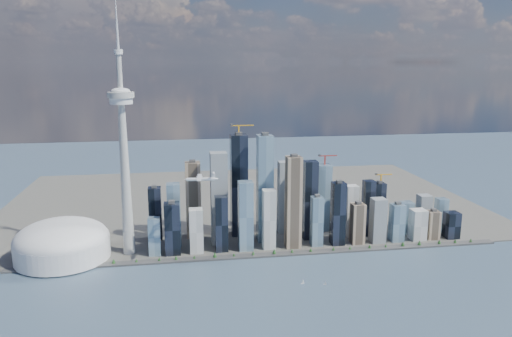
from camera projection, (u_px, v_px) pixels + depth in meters
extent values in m
plane|color=#374A61|center=(291.00, 310.00, 867.51)|extent=(4000.00, 4000.00, 0.00)
cube|color=#383838|center=(265.00, 255.00, 1108.58)|extent=(1100.00, 22.00, 4.00)
cube|color=#4C4C47|center=(240.00, 201.00, 1543.35)|extent=(1400.00, 900.00, 3.00)
cylinder|color=#3F2D1E|center=(40.00, 267.00, 1034.94)|extent=(1.00, 1.00, 2.40)
cone|color=#18451B|center=(40.00, 266.00, 1034.19)|extent=(7.20, 7.20, 8.00)
cylinder|color=#3F2D1E|center=(83.00, 265.00, 1048.20)|extent=(1.00, 1.00, 2.40)
cone|color=#18451B|center=(83.00, 263.00, 1047.45)|extent=(7.20, 7.20, 8.00)
cylinder|color=#3F2D1E|center=(125.00, 262.00, 1061.47)|extent=(1.00, 1.00, 2.40)
cone|color=#18451B|center=(125.00, 261.00, 1060.72)|extent=(7.20, 7.20, 8.00)
cylinder|color=#3F2D1E|center=(167.00, 260.00, 1074.74)|extent=(1.00, 1.00, 2.40)
cone|color=#18451B|center=(167.00, 258.00, 1073.99)|extent=(7.20, 7.20, 8.00)
cylinder|color=#3F2D1E|center=(207.00, 257.00, 1088.01)|extent=(1.00, 1.00, 2.40)
cone|color=#18451B|center=(207.00, 256.00, 1087.26)|extent=(7.20, 7.20, 8.00)
cylinder|color=#3F2D1E|center=(246.00, 255.00, 1101.28)|extent=(1.00, 1.00, 2.40)
cone|color=#18451B|center=(246.00, 253.00, 1100.53)|extent=(7.20, 7.20, 8.00)
cylinder|color=#3F2D1E|center=(285.00, 253.00, 1114.54)|extent=(1.00, 1.00, 2.40)
cone|color=#18451B|center=(285.00, 251.00, 1113.79)|extent=(7.20, 7.20, 8.00)
cylinder|color=#3F2D1E|center=(322.00, 250.00, 1127.81)|extent=(1.00, 1.00, 2.40)
cone|color=#18451B|center=(322.00, 249.00, 1127.06)|extent=(7.20, 7.20, 8.00)
cylinder|color=#3F2D1E|center=(359.00, 248.00, 1141.08)|extent=(1.00, 1.00, 2.40)
cone|color=#18451B|center=(359.00, 247.00, 1140.33)|extent=(7.20, 7.20, 8.00)
cylinder|color=#3F2D1E|center=(394.00, 246.00, 1154.35)|extent=(1.00, 1.00, 2.40)
cone|color=#18451B|center=(394.00, 245.00, 1153.60)|extent=(7.20, 7.20, 8.00)
cylinder|color=#3F2D1E|center=(429.00, 244.00, 1167.62)|extent=(1.00, 1.00, 2.40)
cone|color=#18451B|center=(429.00, 243.00, 1166.87)|extent=(7.20, 7.20, 8.00)
cylinder|color=#3F2D1E|center=(463.00, 242.00, 1180.88)|extent=(1.00, 1.00, 2.40)
cone|color=#18451B|center=(463.00, 240.00, 1180.13)|extent=(7.20, 7.20, 8.00)
cube|color=black|center=(174.00, 228.00, 1104.19)|extent=(34.00, 34.00, 116.92)
cube|color=#6A8AA0|center=(173.00, 215.00, 1149.16)|extent=(30.00, 30.00, 148.81)
cube|color=silver|center=(196.00, 231.00, 1113.51)|extent=(30.00, 30.00, 100.98)
cube|color=tan|center=(194.00, 200.00, 1206.06)|extent=(36.00, 36.00, 186.01)
cube|color=slate|center=(219.00, 199.00, 1158.02)|extent=(38.00, 38.00, 217.89)
cube|color=black|center=(221.00, 224.00, 1119.15)|extent=(28.00, 28.00, 127.55)
cube|color=#6A8AA0|center=(245.00, 216.00, 1124.25)|extent=(32.00, 32.00, 159.43)
cube|color=black|center=(239.00, 185.00, 1216.24)|extent=(40.00, 40.00, 249.78)
cube|color=#6A8AA0|center=(265.00, 189.00, 1170.98)|extent=(36.00, 36.00, 255.10)
cube|color=silver|center=(269.00, 219.00, 1134.89)|extent=(28.00, 28.00, 138.18)
cube|color=tan|center=(293.00, 202.00, 1135.54)|extent=(34.00, 34.00, 212.58)
cube|color=slate|center=(283.00, 197.00, 1240.29)|extent=(30.00, 30.00, 180.69)
cube|color=black|center=(310.00, 200.00, 1194.48)|extent=(32.00, 32.00, 191.32)
cube|color=#6A8AA0|center=(316.00, 221.00, 1153.94)|extent=(26.00, 26.00, 116.92)
cube|color=black|center=(337.00, 214.00, 1158.27)|extent=(30.00, 30.00, 148.81)
cube|color=#6A8AA0|center=(324.00, 197.00, 1257.47)|extent=(34.00, 34.00, 170.06)
cube|color=silver|center=(350.00, 211.00, 1216.44)|extent=(28.00, 28.00, 127.55)
cube|color=tan|center=(357.00, 224.00, 1171.47)|extent=(30.00, 30.00, 95.66)
cube|color=slate|center=(377.00, 220.00, 1178.02)|extent=(32.00, 32.00, 106.29)
cube|color=black|center=(369.00, 208.00, 1222.99)|extent=(26.00, 26.00, 138.18)
cube|color=#6A8AA0|center=(397.00, 223.00, 1187.33)|extent=(30.00, 30.00, 90.35)
cube|color=black|center=(380.00, 205.00, 1285.98)|extent=(28.00, 28.00, 116.92)
cube|color=#6A8AA0|center=(407.00, 217.00, 1244.39)|extent=(30.00, 30.00, 79.72)
cube|color=silver|center=(416.00, 225.00, 1196.65)|extent=(34.00, 34.00, 74.40)
cube|color=tan|center=(434.00, 225.00, 1204.10)|extent=(28.00, 28.00, 69.09)
cube|color=slate|center=(424.00, 213.00, 1249.62)|extent=(30.00, 30.00, 95.66)
cube|color=black|center=(451.00, 225.00, 1211.54)|extent=(32.00, 32.00, 63.77)
cube|color=#6A8AA0|center=(441.00, 215.00, 1257.62)|extent=(26.00, 26.00, 85.03)
cube|color=black|center=(157.00, 213.00, 1198.38)|extent=(30.00, 30.00, 127.55)
cube|color=#6A8AA0|center=(156.00, 236.00, 1101.39)|extent=(26.00, 26.00, 85.03)
cube|color=#F2A61C|center=(239.00, 130.00, 1187.88)|extent=(3.00, 3.00, 22.00)
cube|color=#F2A61C|center=(242.00, 125.00, 1186.85)|extent=(55.00, 2.20, 2.20)
cube|color=#383838|center=(232.00, 125.00, 1182.64)|extent=(6.00, 4.00, 4.00)
cube|color=#AD2618|center=(325.00, 160.00, 1237.43)|extent=(3.00, 3.00, 22.00)
cube|color=#AD2618|center=(328.00, 156.00, 1236.24)|extent=(48.00, 2.20, 2.20)
cube|color=#383838|center=(319.00, 155.00, 1232.52)|extent=(6.00, 4.00, 4.00)
cube|color=#F2A61C|center=(381.00, 179.00, 1271.49)|extent=(3.00, 3.00, 22.00)
cube|color=#F2A61C|center=(384.00, 175.00, 1270.23)|extent=(45.00, 2.20, 2.20)
cube|color=#383838|center=(376.00, 174.00, 1266.71)|extent=(6.00, 4.00, 4.00)
cone|color=#A3A29E|center=(125.00, 179.00, 1084.92)|extent=(26.00, 26.00, 340.00)
cylinder|color=white|center=(121.00, 101.00, 1049.44)|extent=(48.00, 48.00, 14.00)
cylinder|color=#A3A29E|center=(121.00, 95.00, 1046.94)|extent=(56.00, 56.00, 12.00)
ellipsoid|color=white|center=(120.00, 91.00, 1045.27)|extent=(40.00, 40.00, 14.00)
cylinder|color=#A3A29E|center=(119.00, 72.00, 1036.92)|extent=(11.00, 11.00, 80.00)
cylinder|color=white|center=(118.00, 52.00, 1028.57)|extent=(18.00, 18.00, 10.00)
cone|color=silver|center=(117.00, 23.00, 1016.47)|extent=(7.00, 7.00, 105.00)
cylinder|color=white|center=(63.00, 249.00, 1084.71)|extent=(200.00, 200.00, 44.00)
ellipsoid|color=white|center=(62.00, 239.00, 1080.12)|extent=(200.00, 200.00, 84.00)
cylinder|color=silver|center=(200.00, 179.00, 1000.63)|extent=(55.81, 10.66, 6.83)
cone|color=silver|center=(186.00, 180.00, 998.17)|extent=(7.92, 7.33, 6.83)
cone|color=silver|center=(215.00, 179.00, 1003.19)|extent=(11.11, 7.55, 6.83)
cube|color=silver|center=(199.00, 177.00, 999.69)|extent=(12.66, 60.18, 1.07)
cylinder|color=silver|center=(199.00, 180.00, 988.62)|extent=(11.97, 4.65, 3.84)
cylinder|color=silver|center=(200.00, 177.00, 1011.48)|extent=(11.97, 4.65, 3.84)
cylinder|color=#3F3F3F|center=(196.00, 180.00, 988.07)|extent=(0.91, 8.53, 8.53)
cylinder|color=#3F3F3F|center=(196.00, 177.00, 1010.93)|extent=(0.91, 8.53, 8.53)
cube|color=silver|center=(214.00, 176.00, 1001.49)|extent=(6.02, 1.27, 11.73)
cube|color=silver|center=(214.00, 173.00, 1000.25)|extent=(6.01, 19.48, 0.75)
cube|color=white|center=(303.00, 284.00, 969.61)|extent=(6.28, 2.13, 0.83)
cylinder|color=#999999|center=(303.00, 281.00, 968.61)|extent=(0.25, 0.25, 9.31)
cube|color=white|center=(325.00, 285.00, 965.46)|extent=(5.92, 3.88, 0.76)
cylinder|color=#999999|center=(325.00, 282.00, 964.55)|extent=(0.23, 0.23, 8.57)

